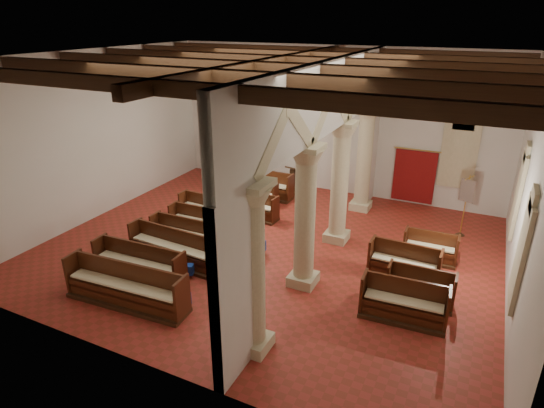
{
  "coord_description": "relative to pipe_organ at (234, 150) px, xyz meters",
  "views": [
    {
      "loc": [
        5.81,
        -11.84,
        7.06
      ],
      "look_at": [
        -0.14,
        0.5,
        1.35
      ],
      "focal_mm": 30.0,
      "sensor_mm": 36.0,
      "label": 1
    }
  ],
  "objects": [
    {
      "name": "wall_left",
      "position": [
        -2.5,
        -5.5,
        1.63
      ],
      "size": [
        0.02,
        12.0,
        6.0
      ],
      "primitive_type": "cube",
      "color": "silver",
      "rests_on": "floor"
    },
    {
      "name": "window_back",
      "position": [
        9.5,
        0.48,
        0.83
      ],
      "size": [
        1.0,
        0.03,
        2.2
      ],
      "primitive_type": "cube",
      "color": "#38805B",
      "rests_on": "wall_back"
    },
    {
      "name": "nave_pew_7",
      "position": [
        1.99,
        -2.44,
        -1.06
      ],
      "size": [
        2.63,
        0.74,
        0.96
      ],
      "rotation": [
        0.0,
        0.0,
        0.04
      ],
      "color": "#392412",
      "rests_on": "floor"
    },
    {
      "name": "processional_banner",
      "position": [
        10.05,
        -1.77,
        -0.6
      ],
      "size": [
        0.47,
        0.6,
        2.2
      ],
      "rotation": [
        0.0,
        0.0,
        -0.39
      ],
      "color": "#392412",
      "rests_on": "floor"
    },
    {
      "name": "pipe_organ",
      "position": [
        0.0,
        0.0,
        0.0
      ],
      "size": [
        2.1,
        0.85,
        4.4
      ],
      "color": "#392412",
      "rests_on": "floor"
    },
    {
      "name": "aisle_pew_0",
      "position": [
        9.16,
        -7.45,
        -1.01
      ],
      "size": [
        2.13,
        0.84,
        1.08
      ],
      "rotation": [
        0.0,
        0.0,
        0.05
      ],
      "color": "#392412",
      "rests_on": "floor"
    },
    {
      "name": "nave_pew_4",
      "position": [
        2.18,
        -5.63,
        -1.05
      ],
      "size": [
        2.82,
        0.69,
        0.98
      ],
      "rotation": [
        0.0,
        0.0,
        0.01
      ],
      "color": "#392412",
      "rests_on": "floor"
    },
    {
      "name": "nave_pew_3",
      "position": [
        2.3,
        -6.62,
        -1.05
      ],
      "size": [
        3.05,
        0.68,
        0.98
      ],
      "rotation": [
        0.0,
        0.0,
        0.01
      ],
      "color": "#392412",
      "rests_on": "floor"
    },
    {
      "name": "window_right_a",
      "position": [
        11.48,
        -7.0,
        0.83
      ],
      "size": [
        0.03,
        1.0,
        2.2
      ],
      "primitive_type": "cube",
      "color": "#38805B",
      "rests_on": "wall_right"
    },
    {
      "name": "aisle_pew_2",
      "position": [
        8.8,
        -5.51,
        -1.01
      ],
      "size": [
        2.0,
        0.76,
        1.08
      ],
      "rotation": [
        0.0,
        0.0,
        -0.02
      ],
      "color": "#392412",
      "rests_on": "floor"
    },
    {
      "name": "hymnal_box_a",
      "position": [
        3.94,
        -9.46,
        -1.09
      ],
      "size": [
        0.37,
        0.3,
        0.37
      ],
      "primitive_type": "cube",
      "rotation": [
        0.0,
        0.0,
        0.01
      ],
      "color": "navy",
      "rests_on": "floor"
    },
    {
      "name": "ceiling",
      "position": [
        4.5,
        -5.5,
        4.63
      ],
      "size": [
        14.0,
        14.0,
        0.0
      ],
      "primitive_type": "plane",
      "rotation": [
        3.14,
        0.0,
        0.0
      ],
      "color": "black",
      "rests_on": "wall_back"
    },
    {
      "name": "aisle_pew_3",
      "position": [
        9.33,
        -4.08,
        -1.05
      ],
      "size": [
        1.62,
        0.68,
        0.95
      ],
      "rotation": [
        0.0,
        0.0,
        0.03
      ],
      "color": "#392412",
      "rests_on": "floor"
    },
    {
      "name": "wall_back",
      "position": [
        4.5,
        0.5,
        1.63
      ],
      "size": [
        14.0,
        0.02,
        6.0
      ],
      "primitive_type": "cube",
      "color": "silver",
      "rests_on": "floor"
    },
    {
      "name": "lectern",
      "position": [
        3.22,
        -0.59,
        -0.86
      ],
      "size": [
        0.58,
        0.6,
        1.22
      ],
      "rotation": [
        0.0,
        0.0,
        -0.27
      ],
      "color": "#332310",
      "rests_on": "floor"
    },
    {
      "name": "hymnal_box_c",
      "position": [
        4.39,
        -5.97,
        -1.1
      ],
      "size": [
        0.35,
        0.29,
        0.34
      ],
      "primitive_type": "cube",
      "rotation": [
        0.0,
        0.0,
        0.04
      ],
      "color": "navy",
      "rests_on": "floor"
    },
    {
      "name": "tube_heater_a",
      "position": [
        2.17,
        -9.75,
        -1.21
      ],
      "size": [
        1.03,
        0.47,
        0.11
      ],
      "primitive_type": "cylinder",
      "rotation": [
        0.0,
        1.57,
        0.36
      ],
      "color": "white",
      "rests_on": "floor"
    },
    {
      "name": "arcade",
      "position": [
        6.3,
        -5.5,
        2.19
      ],
      "size": [
        0.9,
        11.9,
        6.0
      ],
      "color": "beige",
      "rests_on": "floor"
    },
    {
      "name": "hymnal_box_b",
      "position": [
        3.17,
        -8.12,
        -1.12
      ],
      "size": [
        0.37,
        0.34,
        0.3
      ],
      "primitive_type": "cube",
      "rotation": [
        0.0,
        0.0,
        0.38
      ],
      "color": "navy",
      "rests_on": "floor"
    },
    {
      "name": "nave_pew_8",
      "position": [
        2.06,
        -1.49,
        -1.0
      ],
      "size": [
        2.93,
        0.76,
        1.12
      ],
      "rotation": [
        0.0,
        0.0,
        -0.0
      ],
      "color": "#392412",
      "rests_on": "floor"
    },
    {
      "name": "wall_right",
      "position": [
        11.5,
        -5.5,
        1.63
      ],
      "size": [
        0.02,
        12.0,
        6.0
      ],
      "primitive_type": "cube",
      "color": "silver",
      "rests_on": "floor"
    },
    {
      "name": "window_right_b",
      "position": [
        11.48,
        -3.0,
        0.83
      ],
      "size": [
        0.03,
        1.0,
        2.2
      ],
      "primitive_type": "cube",
      "color": "#38805B",
      "rests_on": "wall_right"
    },
    {
      "name": "nave_pew_6",
      "position": [
        2.36,
        -3.54,
        -1.05
      ],
      "size": [
        3.05,
        0.85,
        0.98
      ],
      "rotation": [
        0.0,
        0.0,
        -0.07
      ],
      "color": "#392412",
      "rests_on": "floor"
    },
    {
      "name": "nave_pew_2",
      "position": [
        2.34,
        -7.61,
        -1.02
      ],
      "size": [
        3.31,
        0.91,
        1.07
      ],
      "rotation": [
        0.0,
        0.0,
        -0.06
      ],
      "color": "#392412",
      "rests_on": "floor"
    },
    {
      "name": "floor",
      "position": [
        4.5,
        -5.5,
        -1.37
      ],
      "size": [
        14.0,
        14.0,
        0.0
      ],
      "primitive_type": "plane",
      "color": "maroon",
      "rests_on": "ground"
    },
    {
      "name": "aisle_pew_1",
      "position": [
        9.41,
        -6.49,
        -1.04
      ],
      "size": [
        1.75,
        0.69,
        0.97
      ],
      "rotation": [
        0.0,
        0.0,
        0.03
      ],
      "color": "#392412",
      "rests_on": "floor"
    },
    {
      "name": "ceiling_beams",
      "position": [
        4.5,
        -5.5,
        4.45
      ],
      "size": [
        13.8,
        11.8,
        0.3
      ],
      "primitive_type": null,
      "color": "#392412",
      "rests_on": "wall_back"
    },
    {
      "name": "nave_pew_0",
      "position": [
        2.51,
        -9.93,
        -0.99
      ],
      "size": [
        3.54,
        0.98,
        1.15
      ],
      "rotation": [
        0.0,
        0.0,
        0.06
      ],
      "color": "#392412",
      "rests_on": "floor"
    },
    {
      "name": "nave_pew_1",
      "position": [
        1.99,
        -8.82,
        -1.01
      ],
      "size": [
        2.87,
        0.84,
        1.08
      ],
      "rotation": [
        0.0,
        0.0,
        0.04
      ],
      "color": "#392412",
      "rests_on": "floor"
    },
    {
      "name": "wall_front",
      "position": [
        4.5,
        -11.5,
        1.63
      ],
      "size": [
        14.0,
        0.02,
        6.0
      ],
      "primitive_type": "cube",
      "color": "silver",
      "rests_on": "floor"
    },
    {
      "name": "tube_heater_b",
      "position": [
        1.99,
        -8.33,
        -1.21
      ],
      "size": [
        0.88,
        0.1,
        0.09
      ],
      "primitive_type": "cylinder",
      "rotation": [
        0.0,
        1.57,
        0.02
      ],
      "color": "white",
      "rests_on": "floor"
    },
    {
      "name": "dossal_curtain",
      "position": [
        8.0,
        0.42,
        -0.21
      ],
      "size": [
        1.8,
        0.07,
        2.17
      ],
      "color": "maroon",
      "rests_on": "floor"
    },
    {
      "name": "nave_pew_5",
      "position": [
        1.87,
        -4.6,
        -1.05
      ],
      "size": [
        2.96,
        0.77,
        0.98
      ],
      "rotation": [
        0.0,
        0.0,
        -0.04
      ],
      "color": "#392412",
      "rests_on": "floor"
    }
  ]
}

